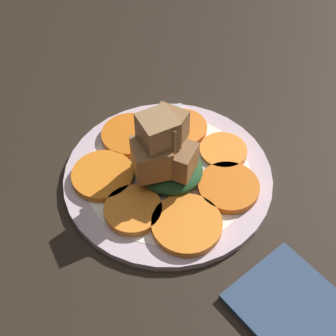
# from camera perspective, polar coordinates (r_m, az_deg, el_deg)

# --- Properties ---
(table_slab) EXTENTS (1.20, 1.20, 0.02)m
(table_slab) POSITION_cam_1_polar(r_m,az_deg,el_deg) (0.60, 0.00, -1.92)
(table_slab) COLOR black
(table_slab) RESTS_ON ground
(plate) EXTENTS (0.26, 0.26, 0.01)m
(plate) POSITION_cam_1_polar(r_m,az_deg,el_deg) (0.59, 0.00, -1.00)
(plate) COLOR silver
(plate) RESTS_ON table_slab
(carrot_slice_0) EXTENTS (0.07, 0.07, 0.01)m
(carrot_slice_0) POSITION_cam_1_polar(r_m,az_deg,el_deg) (0.63, 1.69, 4.89)
(carrot_slice_0) COLOR orange
(carrot_slice_0) RESTS_ON plate
(carrot_slice_1) EXTENTS (0.08, 0.08, 0.01)m
(carrot_slice_1) POSITION_cam_1_polar(r_m,az_deg,el_deg) (0.62, -4.68, 4.01)
(carrot_slice_1) COLOR orange
(carrot_slice_1) RESTS_ON plate
(carrot_slice_2) EXTENTS (0.08, 0.08, 0.01)m
(carrot_slice_2) POSITION_cam_1_polar(r_m,az_deg,el_deg) (0.58, -7.94, -0.90)
(carrot_slice_2) COLOR orange
(carrot_slice_2) RESTS_ON plate
(carrot_slice_3) EXTENTS (0.07, 0.07, 0.01)m
(carrot_slice_3) POSITION_cam_1_polar(r_m,az_deg,el_deg) (0.54, -4.27, -5.10)
(carrot_slice_3) COLOR orange
(carrot_slice_3) RESTS_ON plate
(carrot_slice_4) EXTENTS (0.08, 0.08, 0.01)m
(carrot_slice_4) POSITION_cam_1_polar(r_m,az_deg,el_deg) (0.53, 2.29, -6.86)
(carrot_slice_4) COLOR orange
(carrot_slice_4) RESTS_ON plate
(carrot_slice_5) EXTENTS (0.07, 0.07, 0.01)m
(carrot_slice_5) POSITION_cam_1_polar(r_m,az_deg,el_deg) (0.57, 7.39, -2.33)
(carrot_slice_5) COLOR orange
(carrot_slice_5) RESTS_ON plate
(carrot_slice_6) EXTENTS (0.06, 0.06, 0.01)m
(carrot_slice_6) POSITION_cam_1_polar(r_m,az_deg,el_deg) (0.60, 6.74, 2.03)
(carrot_slice_6) COLOR orange
(carrot_slice_6) RESTS_ON plate
(center_pile) EXTENTS (0.09, 0.09, 0.10)m
(center_pile) POSITION_cam_1_polar(r_m,az_deg,el_deg) (0.55, -0.28, 1.75)
(center_pile) COLOR #1E4723
(center_pile) RESTS_ON plate
(fork) EXTENTS (0.17, 0.08, 0.00)m
(fork) POSITION_cam_1_polar(r_m,az_deg,el_deg) (0.60, 3.69, 2.03)
(fork) COLOR silver
(fork) RESTS_ON plate
(napkin) EXTENTS (0.17, 0.10, 0.01)m
(napkin) POSITION_cam_1_polar(r_m,az_deg,el_deg) (0.51, 17.25, -18.12)
(napkin) COLOR #334766
(napkin) RESTS_ON table_slab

